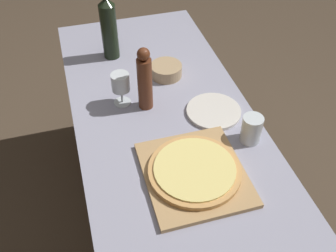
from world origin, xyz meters
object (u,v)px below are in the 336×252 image
at_px(wine_bottle, 109,27).
at_px(small_bowl, 166,70).
at_px(pizza, 195,170).
at_px(wine_glass, 121,84).
at_px(pepper_mill, 145,80).

xyz_separation_m(wine_bottle, small_bowl, (0.20, -0.22, -0.13)).
xyz_separation_m(pizza, wine_glass, (-0.16, 0.44, 0.07)).
xyz_separation_m(pepper_mill, wine_glass, (-0.09, 0.05, -0.03)).
height_order(pepper_mill, wine_glass, pepper_mill).
distance_m(pizza, pepper_mill, 0.42).
xyz_separation_m(wine_bottle, pepper_mill, (0.07, -0.39, -0.02)).
xyz_separation_m(wine_bottle, wine_glass, (-0.02, -0.35, -0.05)).
distance_m(wine_glass, small_bowl, 0.27).
xyz_separation_m(pizza, pepper_mill, (-0.07, 0.40, 0.10)).
bearing_deg(small_bowl, wine_bottle, 133.19).
bearing_deg(pizza, small_bowl, 83.74).
height_order(pizza, wine_bottle, wine_bottle).
bearing_deg(pepper_mill, wine_glass, 152.38).
bearing_deg(wine_bottle, small_bowl, -46.81).
xyz_separation_m(wine_glass, small_bowl, (0.22, 0.13, -0.07)).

